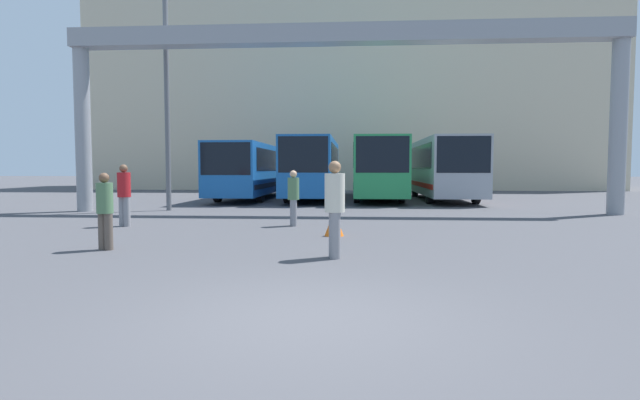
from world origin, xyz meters
name	(u,v)px	position (x,y,z in m)	size (l,w,h in m)	color
ground_plane	(307,320)	(0.00, 0.00, 0.00)	(200.00, 200.00, 0.00)	#47474C
building_backdrop	(349,99)	(0.00, 39.09, 7.85)	(42.10, 12.00, 15.69)	beige
overhead_gantry	(341,61)	(0.00, 13.62, 5.75)	(21.00, 0.80, 7.10)	gray
bus_slot_0	(252,168)	(-5.27, 22.45, 1.72)	(2.52, 11.76, 2.98)	#1959A5
bus_slot_1	(313,166)	(-1.76, 22.08, 1.86)	(2.46, 11.03, 3.23)	#1959A5
bus_slot_2	(376,166)	(1.76, 22.72, 1.86)	(2.58, 12.31, 3.23)	#268C4C
bus_slot_3	(443,166)	(5.27, 21.79, 1.85)	(2.55, 10.44, 3.22)	#999EA5
pedestrian_mid_left	(124,194)	(-6.24, 8.70, 0.97)	(0.38, 0.38, 1.83)	gray
pedestrian_near_right	(335,207)	(0.16, 3.93, 0.98)	(0.39, 0.39, 1.86)	gray
pedestrian_near_left	(293,197)	(-1.28, 9.14, 0.88)	(0.34, 0.34, 1.65)	gray
pedestrian_mid_right	(105,209)	(-4.69, 4.54, 0.86)	(0.34, 0.34, 1.62)	brown
traffic_cone	(334,223)	(0.02, 7.03, 0.32)	(0.49, 0.49, 0.64)	orange
lamp_post	(167,92)	(-7.01, 14.23, 4.79)	(0.36, 0.36, 8.84)	#595B60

